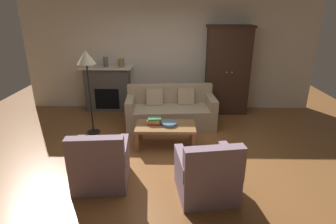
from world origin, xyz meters
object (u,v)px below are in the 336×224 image
Objects in this scene: armoire at (227,70)px; couch at (171,111)px; coffee_table at (166,128)px; mantel_vase_slate at (106,62)px; floor_lamp at (86,62)px; mantel_vase_cream at (90,61)px; fireplace at (108,88)px; armchair_near_left at (101,165)px; armchair_near_right at (207,176)px; fruit_bowl at (169,124)px; book_stack at (154,121)px; mantel_vase_bronze at (121,63)px.

armoire is 1.78m from couch.
coffee_table is 2.62m from mantel_vase_slate.
floor_lamp reaches higher than mantel_vase_slate.
couch is 2.38m from mantel_vase_cream.
armoire is (2.95, -0.08, 0.49)m from fireplace.
couch is 1.02m from coffee_table.
armchair_near_left is 1.00× the size of armchair_near_right.
floor_lamp is at bearing 109.35° from armchair_near_left.
fireplace is 4.05m from armchair_near_right.
fireplace is 2.52m from fruit_bowl.
fruit_bowl is at bearing -9.77° from book_stack.
mantel_vase_slate reaches higher than couch.
mantel_vase_bronze is at bearing 116.83° from armchair_near_right.
fruit_bowl is at bearing -44.93° from mantel_vase_cream.
coffee_table is 0.10m from fruit_bowl.
armoire is 7.76× the size of book_stack.
floor_lamp reaches higher than book_stack.
armchair_near_right reaches higher than fruit_bowl.
armoire is at bearing -1.51° from fireplace.
mantel_vase_cream is at bearing 126.04° from armchair_near_right.
coffee_table is 2.86m from mantel_vase_cream.
floor_lamp is (-1.53, 0.55, 1.11)m from coffee_table.
book_stack is 2.65m from mantel_vase_cream.
mantel_vase_slate is at bearing 149.27° from couch.
mantel_vase_bronze is (0.38, 0.00, -0.02)m from mantel_vase_slate.
mantel_vase_bronze reaches higher than fruit_bowl.
floor_lamp reaches higher than couch.
mantel_vase_bronze is at bearing 119.99° from coffee_table.
armchair_near_right is (1.51, -0.24, 0.00)m from armchair_near_left.
mantel_vase_slate is (0.00, -0.02, 0.67)m from fireplace.
mantel_vase_bronze reaches higher than couch.
mantel_vase_cream is 1.33× the size of mantel_vase_bronze.
armoire is 3.55m from armchair_near_right.
mantel_vase_slate is 4.13m from armchair_near_right.
mantel_vase_bronze is at bearing 178.66° from armoire.
armchair_near_left reaches higher than fruit_bowl.
armoire is 2.58m from mantel_vase_bronze.
mantel_vase_slate is at bearing 89.02° from floor_lamp.
fireplace is 0.75m from mantel_vase_bronze.
book_stack is at bearing 61.69° from armchair_near_left.
coffee_table is 5.80× the size of mantel_vase_bronze.
mantel_vase_cream is (-3.33, 0.06, 0.19)m from armoire.
couch is 1.01m from fruit_bowl.
book_stack is (-0.28, 0.05, 0.03)m from fruit_bowl.
coffee_table is at bearing -52.61° from fireplace.
fireplace reaches higher than couch.
mantel_vase_bronze is at bearing -2.70° from fireplace.
fruit_bowl is (-1.38, -1.89, -0.61)m from armoire.
armoire is 3.34m from mantel_vase_cream.
floor_lamp reaches higher than fireplace.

